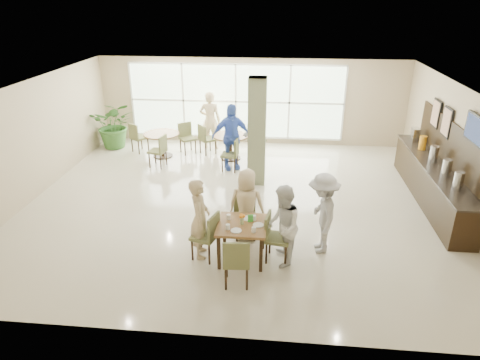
# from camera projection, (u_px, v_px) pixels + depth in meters

# --- Properties ---
(ground) EXTENTS (10.00, 10.00, 0.00)m
(ground) POSITION_uv_depth(u_px,v_px,m) (237.00, 201.00, 10.47)
(ground) COLOR beige
(ground) RESTS_ON ground
(room_shell) EXTENTS (10.00, 10.00, 10.00)m
(room_shell) POSITION_uv_depth(u_px,v_px,m) (236.00, 135.00, 9.78)
(room_shell) COLOR white
(room_shell) RESTS_ON ground
(window_bank) EXTENTS (7.00, 0.04, 7.00)m
(window_bank) POSITION_uv_depth(u_px,v_px,m) (236.00, 102.00, 14.01)
(window_bank) COLOR silver
(window_bank) RESTS_ON ground
(column) EXTENTS (0.45, 0.45, 2.80)m
(column) POSITION_uv_depth(u_px,v_px,m) (257.00, 132.00, 10.96)
(column) COLOR #6A7350
(column) RESTS_ON ground
(main_table) EXTENTS (0.91, 0.91, 0.75)m
(main_table) POSITION_uv_depth(u_px,v_px,m) (242.00, 229.00, 7.97)
(main_table) COLOR brown
(main_table) RESTS_ON ground
(round_table_left) EXTENTS (1.10, 1.10, 0.75)m
(round_table_left) POSITION_uv_depth(u_px,v_px,m) (162.00, 139.00, 13.10)
(round_table_left) COLOR brown
(round_table_left) RESTS_ON ground
(round_table_right) EXTENTS (1.08, 1.08, 0.75)m
(round_table_right) POSITION_uv_depth(u_px,v_px,m) (231.00, 141.00, 12.93)
(round_table_right) COLOR brown
(round_table_right) RESTS_ON ground
(chairs_main_table) EXTENTS (1.92, 2.08, 0.95)m
(chairs_main_table) POSITION_uv_depth(u_px,v_px,m) (241.00, 237.00, 8.04)
(chairs_main_table) COLOR #606638
(chairs_main_table) RESTS_ON ground
(chairs_table_left) EXTENTS (2.17, 1.80, 0.95)m
(chairs_table_left) POSITION_uv_depth(u_px,v_px,m) (162.00, 142.00, 13.11)
(chairs_table_left) COLOR #606638
(chairs_table_left) RESTS_ON ground
(chairs_table_right) EXTENTS (2.17, 1.99, 0.95)m
(chairs_table_right) POSITION_uv_depth(u_px,v_px,m) (232.00, 144.00, 12.94)
(chairs_table_right) COLOR #606638
(chairs_table_right) RESTS_ON ground
(tabletop_clutter) EXTENTS (0.71, 0.68, 0.21)m
(tabletop_clutter) POSITION_uv_depth(u_px,v_px,m) (244.00, 222.00, 7.89)
(tabletop_clutter) COLOR white
(tabletop_clutter) RESTS_ON main_table
(buffet_counter) EXTENTS (0.64, 4.70, 1.95)m
(buffet_counter) POSITION_uv_depth(u_px,v_px,m) (433.00, 180.00, 10.29)
(buffet_counter) COLOR black
(buffet_counter) RESTS_ON ground
(wall_tv) EXTENTS (0.06, 1.00, 0.58)m
(wall_tv) POSITION_uv_depth(u_px,v_px,m) (476.00, 130.00, 8.61)
(wall_tv) COLOR black
(wall_tv) RESTS_ON ground
(framed_art_a) EXTENTS (0.05, 0.55, 0.70)m
(framed_art_a) POSITION_uv_depth(u_px,v_px,m) (447.00, 122.00, 10.19)
(framed_art_a) COLOR black
(framed_art_a) RESTS_ON ground
(framed_art_b) EXTENTS (0.05, 0.55, 0.70)m
(framed_art_b) POSITION_uv_depth(u_px,v_px,m) (436.00, 113.00, 10.92)
(framed_art_b) COLOR black
(framed_art_b) RESTS_ON ground
(potted_plant) EXTENTS (1.58, 1.58, 1.53)m
(potted_plant) POSITION_uv_depth(u_px,v_px,m) (115.00, 125.00, 13.81)
(potted_plant) COLOR #346528
(potted_plant) RESTS_ON ground
(teen_left) EXTENTS (0.47, 0.63, 1.59)m
(teen_left) POSITION_uv_depth(u_px,v_px,m) (200.00, 218.00, 8.03)
(teen_left) COLOR #CCB388
(teen_left) RESTS_ON ground
(teen_far) EXTENTS (0.79, 0.51, 1.52)m
(teen_far) POSITION_uv_depth(u_px,v_px,m) (247.00, 205.00, 8.62)
(teen_far) COLOR #CCB388
(teen_far) RESTS_ON ground
(teen_right) EXTENTS (0.64, 0.80, 1.57)m
(teen_right) POSITION_uv_depth(u_px,v_px,m) (283.00, 226.00, 7.79)
(teen_right) COLOR white
(teen_right) RESTS_ON ground
(teen_standing) EXTENTS (0.69, 1.10, 1.63)m
(teen_standing) POSITION_uv_depth(u_px,v_px,m) (322.00, 213.00, 8.17)
(teen_standing) COLOR #ABAAAD
(teen_standing) RESTS_ON ground
(adult_a) EXTENTS (1.26, 0.97, 1.90)m
(adult_a) POSITION_uv_depth(u_px,v_px,m) (231.00, 137.00, 12.05)
(adult_a) COLOR #4469CD
(adult_a) RESTS_ON ground
(adult_b) EXTENTS (0.86, 1.72, 1.79)m
(adult_b) POSITION_uv_depth(u_px,v_px,m) (256.00, 130.00, 12.81)
(adult_b) COLOR white
(adult_b) RESTS_ON ground
(adult_standing) EXTENTS (0.68, 0.45, 1.86)m
(adult_standing) POSITION_uv_depth(u_px,v_px,m) (210.00, 120.00, 13.67)
(adult_standing) COLOR #CCB388
(adult_standing) RESTS_ON ground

